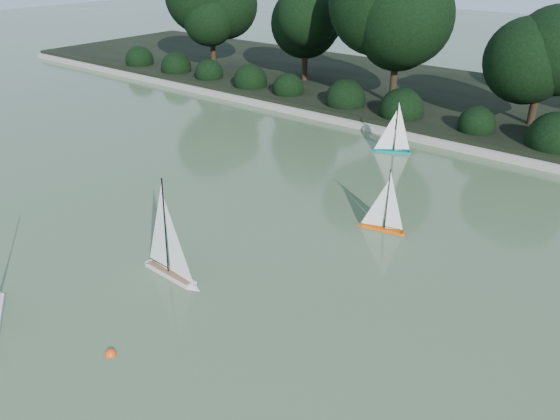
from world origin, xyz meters
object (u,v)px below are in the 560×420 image
(sailboat_orange, at_px, (379,220))
(race_buoy, at_px, (111,355))
(sailboat_white_b, at_px, (173,263))
(sailboat_teal, at_px, (390,144))

(sailboat_orange, distance_m, race_buoy, 5.32)
(sailboat_orange, bearing_deg, race_buoy, -101.24)
(sailboat_white_b, height_order, sailboat_teal, sailboat_white_b)
(sailboat_white_b, bearing_deg, race_buoy, -67.30)
(race_buoy, bearing_deg, sailboat_orange, 78.76)
(sailboat_white_b, xyz_separation_m, sailboat_orange, (1.77, 3.47, -0.07))
(sailboat_orange, bearing_deg, sailboat_white_b, -117.01)
(sailboat_teal, height_order, race_buoy, sailboat_teal)
(sailboat_white_b, xyz_separation_m, sailboat_teal, (-0.07, 7.30, -0.05))
(sailboat_teal, distance_m, race_buoy, 9.08)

